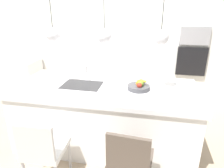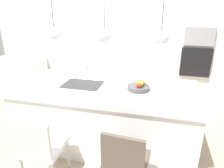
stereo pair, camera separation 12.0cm
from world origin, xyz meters
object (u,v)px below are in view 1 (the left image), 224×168
microwave (195,36)px  oven (191,61)px  chair_near (43,149)px  fruit_bowl (139,86)px  chair_middle (130,160)px

microwave → oven: size_ratio=0.96×
microwave → chair_near: microwave is taller
fruit_bowl → microwave: bearing=60.0°
chair_middle → fruit_bowl: bearing=89.8°
fruit_bowl → microwave: 1.88m
chair_near → fruit_bowl: bearing=44.4°
fruit_bowl → oven: bearing=60.0°
fruit_bowl → chair_near: fruit_bowl is taller
microwave → chair_middle: microwave is taller
microwave → chair_near: 3.27m
oven → chair_near: oven is taller
chair_near → microwave: bearing=53.4°
fruit_bowl → chair_middle: 1.04m
microwave → oven: (0.00, 0.00, -0.50)m
fruit_bowl → chair_near: (-0.96, -0.94, -0.45)m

